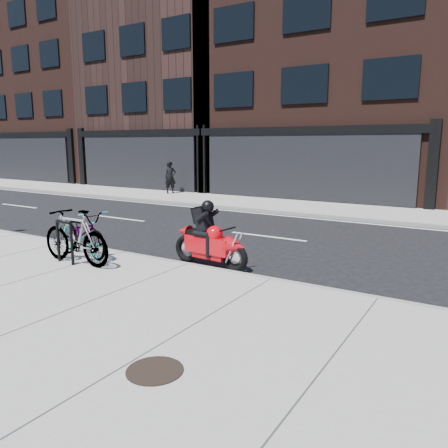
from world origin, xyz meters
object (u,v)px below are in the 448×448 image
Objects in this scene: bicycle_front at (83,233)px; manhole_cover at (155,370)px; bike_rack at (65,238)px; motorcycle at (213,240)px; bicycle_rear at (75,237)px; pedestrian at (170,177)px.

bicycle_front is 5.86m from manhole_cover.
manhole_cover is at bearing -28.25° from bike_rack.
bicycle_front is 3.07m from motorcycle.
bicycle_rear reaches higher than bicycle_front.
pedestrian is at bearing -149.63° from bicycle_rear.
bicycle_front is 3.05× the size of manhole_cover.
bicycle_front is 1.01× the size of bicycle_rear.
bike_rack is at bearing -147.55° from bicycle_front.
motorcycle reaches higher than bicycle_rear.
bicycle_rear is (0.24, 0.09, 0.05)m from bike_rack.
bike_rack is 0.74m from bicycle_front.
manhole_cover is (4.88, -3.20, -0.52)m from bicycle_front.
motorcycle is 4.76m from manhole_cover.
bicycle_front is 0.77m from bicycle_rear.
motorcycle is 13.46m from pedestrian.
motorcycle is (2.40, 1.70, -0.12)m from bicycle_rear.
bike_rack is 0.26m from bicycle_rear.
bicycle_front reaches higher than manhole_cover.
motorcycle reaches higher than bicycle_front.
bicycle_rear is 3.01× the size of manhole_cover.
bicycle_rear is 13.41m from pedestrian.
motorcycle is 3.02× the size of manhole_cover.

